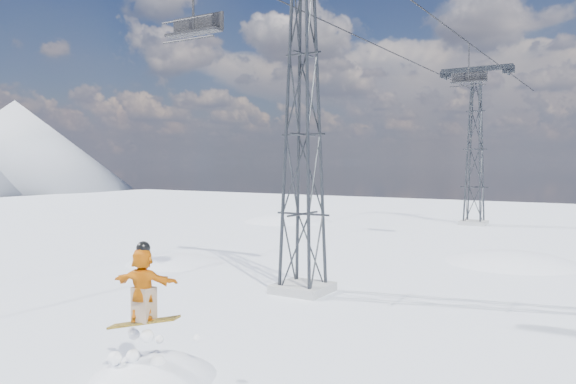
# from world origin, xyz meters

# --- Properties ---
(ground) EXTENTS (120.00, 120.00, 0.00)m
(ground) POSITION_xyz_m (0.00, 0.00, 0.00)
(ground) COLOR white
(ground) RESTS_ON ground
(lift_tower_near) EXTENTS (5.20, 1.80, 11.43)m
(lift_tower_near) POSITION_xyz_m (0.80, 8.00, 5.47)
(lift_tower_near) COLOR #999999
(lift_tower_near) RESTS_ON ground
(lift_tower_far) EXTENTS (5.20, 1.80, 11.43)m
(lift_tower_far) POSITION_xyz_m (0.80, 33.00, 5.47)
(lift_tower_far) COLOR #999999
(lift_tower_far) RESTS_ON ground
(haul_cables) EXTENTS (4.46, 51.00, 0.06)m
(haul_cables) POSITION_xyz_m (0.80, 19.50, 10.85)
(haul_cables) COLOR black
(haul_cables) RESTS_ON ground
(lift_chair_near) EXTENTS (2.03, 0.58, 2.52)m
(lift_chair_near) POSITION_xyz_m (-1.40, 4.96, 8.83)
(lift_chair_near) COLOR black
(lift_chair_near) RESTS_ON ground
(lift_chair_mid) EXTENTS (1.85, 0.53, 2.29)m
(lift_chair_mid) POSITION_xyz_m (3.00, 21.85, 9.01)
(lift_chair_mid) COLOR black
(lift_chair_mid) RESTS_ON ground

